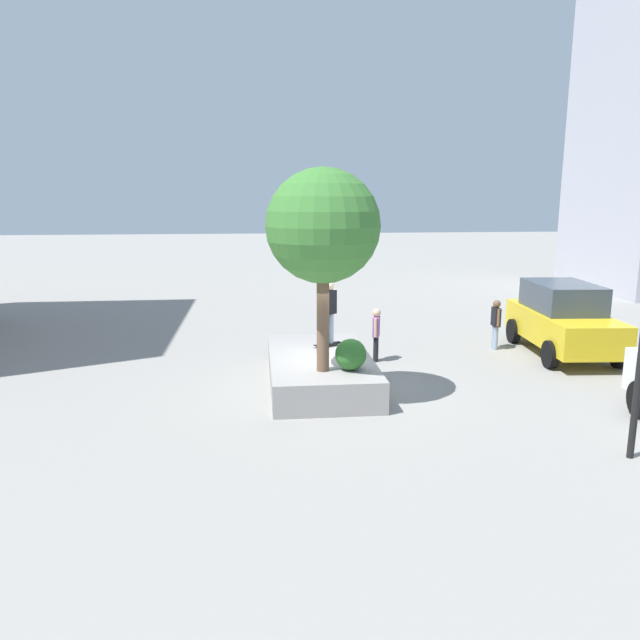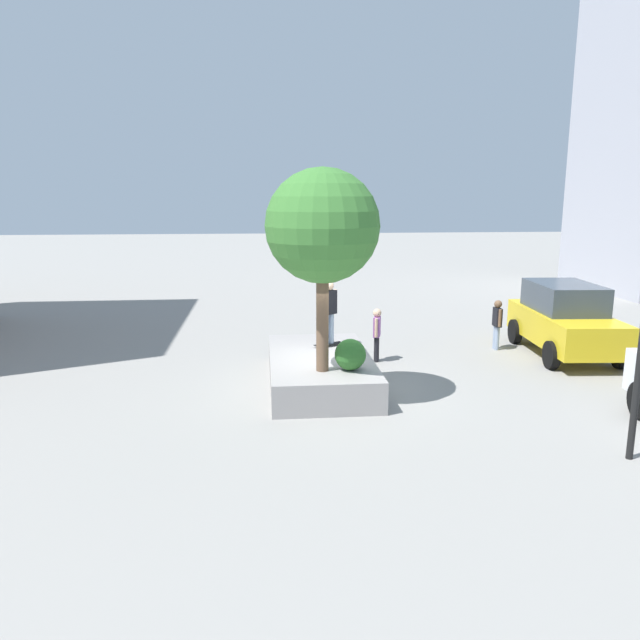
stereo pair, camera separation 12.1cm
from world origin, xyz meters
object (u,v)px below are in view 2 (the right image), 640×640
object	(u,v)px
skateboard	(329,344)
skateboarder	(329,308)
plaza_tree	(323,227)
taxi_cab	(565,319)
planter_ledge	(320,370)
passerby_with_bag	(497,321)
pedestrian_crossing	(377,331)

from	to	relation	value
skateboard	skateboarder	size ratio (longest dim) A/B	0.49
plaza_tree	skateboarder	xyz separation A→B (m)	(-2.18, 0.38, -2.18)
plaza_tree	skateboard	xyz separation A→B (m)	(-2.18, 0.38, -3.16)
taxi_cab	planter_ledge	bearing A→B (deg)	-73.63
passerby_with_bag	skateboarder	bearing A→B (deg)	-69.48
planter_ledge	passerby_with_bag	world-z (taller)	passerby_with_bag
skateboard	passerby_with_bag	size ratio (longest dim) A/B	0.53
plaza_tree	skateboarder	bearing A→B (deg)	170.13
skateboard	taxi_cab	xyz separation A→B (m)	(-1.27, 7.08, 0.28)
planter_ledge	plaza_tree	distance (m)	3.80
skateboarder	planter_ledge	bearing A→B (deg)	-19.12
plaza_tree	skateboard	distance (m)	3.85
skateboard	skateboarder	bearing A→B (deg)	90.00
plaza_tree	taxi_cab	size ratio (longest dim) A/B	0.97
taxi_cab	passerby_with_bag	bearing A→B (deg)	-112.76
plaza_tree	pedestrian_crossing	size ratio (longest dim) A/B	2.97
skateboard	pedestrian_crossing	size ratio (longest dim) A/B	0.54
taxi_cab	passerby_with_bag	distance (m)	1.89
planter_ledge	skateboard	size ratio (longest dim) A/B	5.82
skateboard	taxi_cab	distance (m)	7.20
plaza_tree	skateboarder	size ratio (longest dim) A/B	2.69
skateboarder	passerby_with_bag	size ratio (longest dim) A/B	1.10
planter_ledge	skateboard	xyz separation A→B (m)	(-0.90, 0.31, 0.42)
skateboard	plaza_tree	bearing A→B (deg)	-9.87
plaza_tree	pedestrian_crossing	xyz separation A→B (m)	(-3.20, 1.85, -3.06)
pedestrian_crossing	passerby_with_bag	xyz separation A→B (m)	(-0.97, 3.87, 0.00)
planter_ledge	taxi_cab	size ratio (longest dim) A/B	1.02
plaza_tree	pedestrian_crossing	bearing A→B (deg)	149.96
skateboarder	skateboard	bearing A→B (deg)	-90.00
pedestrian_crossing	passerby_with_bag	size ratio (longest dim) A/B	1.00
taxi_cab	pedestrian_crossing	world-z (taller)	taxi_cab
plaza_tree	planter_ledge	bearing A→B (deg)	177.02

